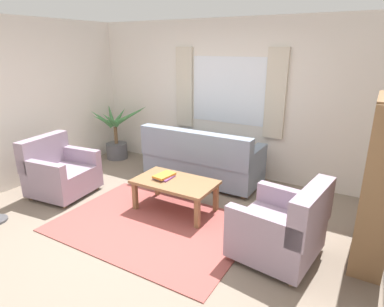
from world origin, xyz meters
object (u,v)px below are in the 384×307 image
(coffee_table, at_px, (175,185))
(book_stack_on_table, at_px, (164,176))
(armchair_right, at_px, (283,228))
(potted_plant, at_px, (117,136))
(couch, at_px, (201,161))
(bookshelf, at_px, (376,180))
(armchair_left, at_px, (59,172))

(coffee_table, distance_m, book_stack_on_table, 0.20)
(armchair_right, bearing_deg, potted_plant, -105.57)
(couch, distance_m, armchair_right, 2.21)
(bookshelf, bearing_deg, armchair_right, 121.81)
(coffee_table, bearing_deg, potted_plant, 150.16)
(armchair_left, height_order, armchair_right, same)
(coffee_table, xyz_separation_m, potted_plant, (-2.20, 1.26, 0.08))
(bookshelf, bearing_deg, armchair_left, 97.96)
(couch, xyz_separation_m, potted_plant, (-2.03, 0.21, 0.09))
(armchair_left, bearing_deg, couch, -53.67)
(coffee_table, bearing_deg, bookshelf, 3.62)
(potted_plant, bearing_deg, couch, -5.86)
(potted_plant, bearing_deg, bookshelf, -13.89)
(armchair_left, bearing_deg, coffee_table, -82.66)
(armchair_right, xyz_separation_m, coffee_table, (-1.55, 0.33, 0.03))
(armchair_right, height_order, potted_plant, potted_plant)
(coffee_table, height_order, bookshelf, bookshelf)
(armchair_right, distance_m, potted_plant, 4.08)
(couch, height_order, armchair_right, couch)
(couch, bearing_deg, potted_plant, -5.86)
(coffee_table, bearing_deg, armchair_left, -166.62)
(armchair_left, distance_m, armchair_right, 3.36)
(couch, distance_m, armchair_left, 2.20)
(armchair_left, distance_m, coffee_table, 1.86)
(book_stack_on_table, bearing_deg, armchair_right, -10.86)
(book_stack_on_table, height_order, potted_plant, potted_plant)
(potted_plant, bearing_deg, book_stack_on_table, -31.86)
(potted_plant, bearing_deg, armchair_left, -76.77)
(coffee_table, bearing_deg, book_stack_on_table, 177.75)
(couch, height_order, armchair_left, couch)
(armchair_left, relative_size, coffee_table, 0.84)
(couch, relative_size, coffee_table, 1.73)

